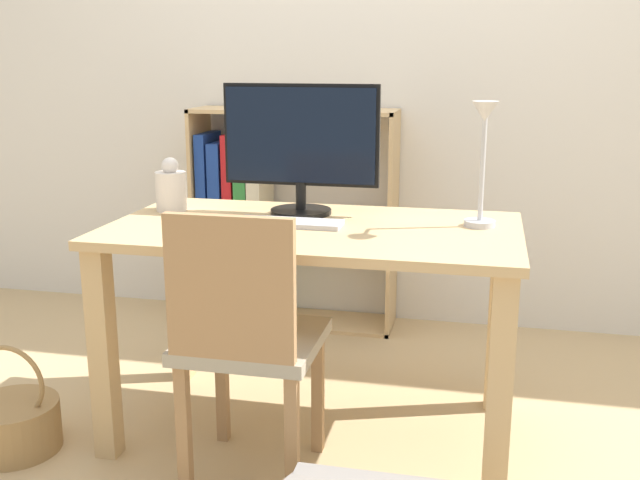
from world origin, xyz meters
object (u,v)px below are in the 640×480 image
at_px(chair, 246,337).
at_px(basket, 13,423).
at_px(vase, 171,188).
at_px(bookshelf, 256,217).
at_px(keyboard, 290,223).
at_px(monitor, 301,142).
at_px(desk_lamp, 483,152).

bearing_deg(chair, basket, -179.22).
relative_size(vase, bookshelf, 0.18).
bearing_deg(keyboard, monitor, 92.79).
bearing_deg(bookshelf, chair, -73.77).
bearing_deg(keyboard, desk_lamp, 5.90).
relative_size(chair, bookshelf, 0.83).
relative_size(chair, basket, 2.34).
height_order(vase, bookshelf, bookshelf).
relative_size(monitor, bookshelf, 0.53).
distance_m(keyboard, chair, 0.44).
bearing_deg(vase, desk_lamp, -4.04).
xyz_separation_m(keyboard, vase, (-0.47, 0.14, 0.07)).
distance_m(keyboard, basket, 1.11).
height_order(keyboard, bookshelf, bookshelf).
relative_size(desk_lamp, bookshelf, 0.40).
bearing_deg(bookshelf, vase, -91.38).
bearing_deg(basket, keyboard, 21.55).
xyz_separation_m(desk_lamp, basket, (-1.45, -0.40, -0.88)).
xyz_separation_m(chair, basket, (-0.81, 0.01, -0.37)).
height_order(monitor, basket, monitor).
distance_m(chair, basket, 0.89).
xyz_separation_m(keyboard, chair, (-0.04, -0.35, -0.26)).
relative_size(desk_lamp, basket, 1.11).
height_order(keyboard, basket, keyboard).
xyz_separation_m(vase, bookshelf, (0.02, 0.91, -0.29)).
distance_m(desk_lamp, basket, 1.74).
height_order(keyboard, chair, chair).
height_order(desk_lamp, chair, desk_lamp).
distance_m(desk_lamp, chair, 0.91).
height_order(vase, chair, vase).
height_order(monitor, vase, monitor).
relative_size(monitor, desk_lamp, 1.34).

